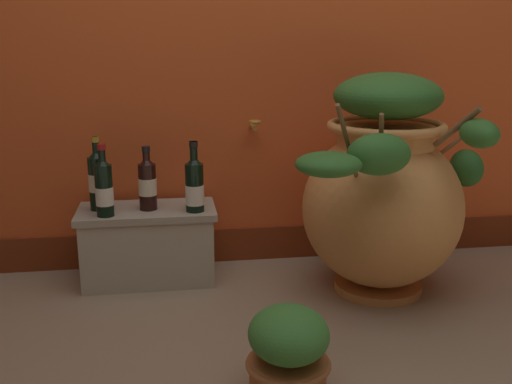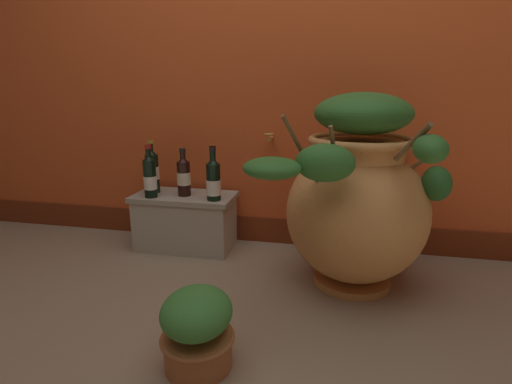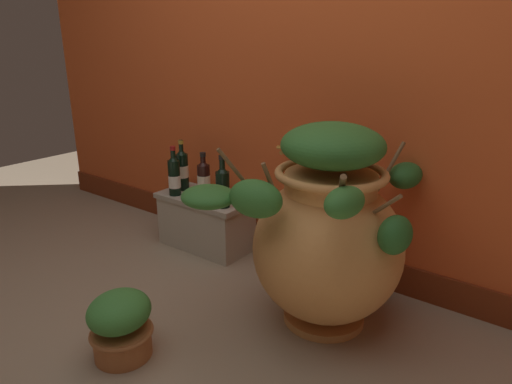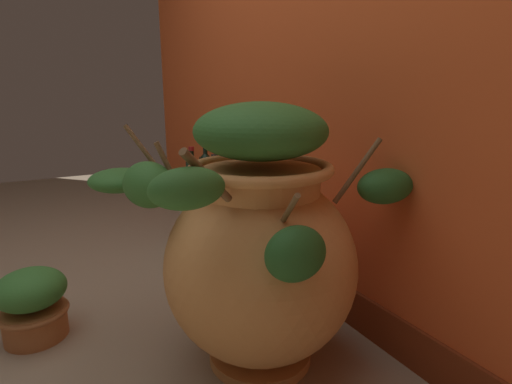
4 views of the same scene
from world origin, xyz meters
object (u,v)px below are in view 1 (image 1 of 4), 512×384
potted_shrub (288,353)px  wine_bottle_back (104,187)px  wine_bottle_middle (147,182)px  wine_bottle_right (195,184)px  terracotta_urn (383,192)px  wine_bottle_left (98,178)px

potted_shrub → wine_bottle_back: bearing=124.0°
wine_bottle_middle → wine_bottle_right: 0.21m
terracotta_urn → wine_bottle_right: terracotta_urn is taller
terracotta_urn → wine_bottle_middle: (-0.98, 0.25, 0.02)m
terracotta_urn → potted_shrub: bearing=-127.2°
wine_bottle_right → potted_shrub: 1.00m
wine_bottle_middle → wine_bottle_back: wine_bottle_back is taller
terracotta_urn → potted_shrub: 0.95m
terracotta_urn → potted_shrub: size_ratio=3.38×
wine_bottle_middle → potted_shrub: 1.11m
potted_shrub → terracotta_urn: bearing=52.8°
wine_bottle_back → potted_shrub: bearing=-56.0°
wine_bottle_left → wine_bottle_middle: size_ratio=1.15×
wine_bottle_right → wine_bottle_left: bearing=168.0°
wine_bottle_left → wine_bottle_middle: bearing=-7.9°
wine_bottle_right → wine_bottle_middle: bearing=163.9°
wine_bottle_left → wine_bottle_back: (0.04, -0.10, -0.01)m
wine_bottle_middle → wine_bottle_back: (-0.18, -0.07, 0.00)m
wine_bottle_back → wine_bottle_left: bearing=108.9°
wine_bottle_middle → wine_bottle_back: bearing=-157.2°
terracotta_urn → wine_bottle_left: 1.22m
terracotta_urn → wine_bottle_left: bearing=166.6°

